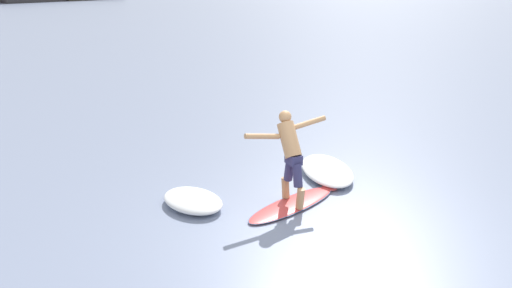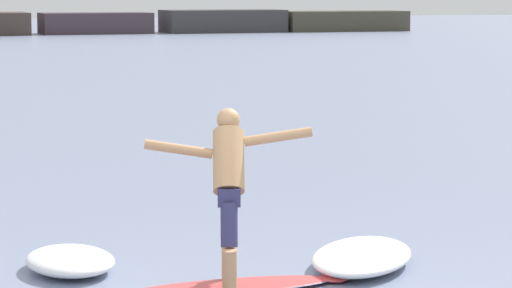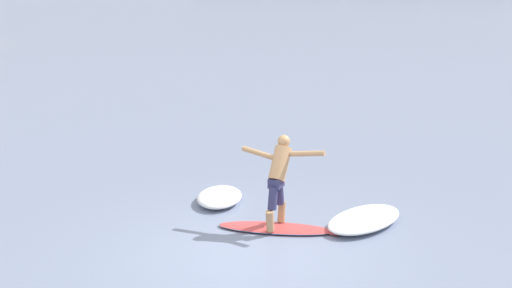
% 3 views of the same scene
% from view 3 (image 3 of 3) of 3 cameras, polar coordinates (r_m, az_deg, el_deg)
% --- Properties ---
extents(ground_plane, '(200.00, 200.00, 0.00)m').
position_cam_3_polar(ground_plane, '(11.39, -0.40, -8.58)').
color(ground_plane, gray).
extents(surfboard, '(2.14, 0.61, 0.20)m').
position_cam_3_polar(surfboard, '(12.18, 1.76, -6.75)').
color(surfboard, '#D94545').
rests_on(surfboard, ground).
extents(surfer, '(1.49, 0.83, 1.54)m').
position_cam_3_polar(surfer, '(11.96, 1.86, -2.40)').
color(surfer, tan).
rests_on(surfer, surfboard).
extents(wave_foam_at_tail, '(0.88, 1.24, 0.21)m').
position_cam_3_polar(wave_foam_at_tail, '(13.41, -2.95, -4.25)').
color(wave_foam_at_tail, white).
rests_on(wave_foam_at_tail, ground).
extents(wave_foam_at_nose, '(1.68, 1.91, 0.21)m').
position_cam_3_polar(wave_foam_at_nose, '(12.49, 8.65, -5.97)').
color(wave_foam_at_nose, white).
rests_on(wave_foam_at_nose, ground).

